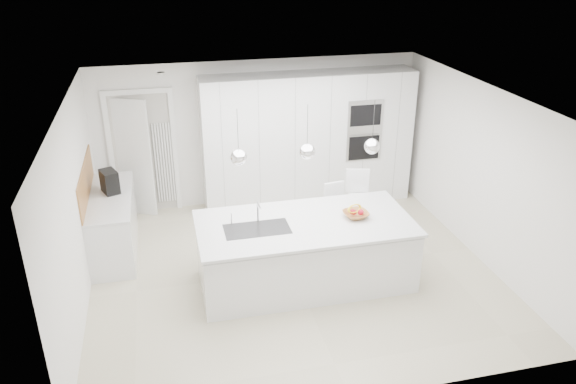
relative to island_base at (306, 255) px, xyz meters
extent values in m
plane|color=beige|center=(-0.10, 0.30, -0.43)|extent=(5.50, 5.50, 0.00)
plane|color=white|center=(-0.10, 2.80, 0.82)|extent=(5.50, 0.00, 5.50)
plane|color=white|center=(-2.85, 0.30, 0.82)|extent=(0.00, 5.00, 5.00)
plane|color=white|center=(-0.10, 0.30, 2.07)|extent=(5.50, 5.50, 0.00)
cube|color=white|center=(0.70, 2.50, 0.72)|extent=(3.60, 0.60, 2.30)
cube|color=white|center=(-2.30, 2.72, 0.57)|extent=(0.76, 0.38, 2.00)
cube|color=white|center=(-2.55, 1.50, 0.00)|extent=(0.60, 1.80, 0.86)
cube|color=silver|center=(-2.55, 1.50, 0.45)|extent=(0.62, 1.82, 0.04)
cube|color=#AC7743|center=(-2.84, 1.50, 0.72)|extent=(0.02, 1.80, 0.50)
cube|color=white|center=(0.00, 0.00, 0.00)|extent=(2.80, 1.20, 0.86)
cube|color=silver|center=(0.00, 0.05, 0.45)|extent=(2.84, 1.40, 0.04)
cylinder|color=white|center=(-0.60, 0.20, 0.62)|extent=(0.02, 0.02, 0.30)
sphere|color=white|center=(-0.85, 0.00, 1.47)|extent=(0.20, 0.20, 0.20)
sphere|color=white|center=(0.00, 0.00, 1.47)|extent=(0.20, 0.20, 0.20)
sphere|color=white|center=(0.85, 0.00, 1.47)|extent=(0.20, 0.20, 0.20)
imported|color=#AC7743|center=(0.69, 0.02, 0.51)|extent=(0.37, 0.37, 0.08)
cube|color=black|center=(-2.53, 1.62, 0.64)|extent=(0.30, 0.36, 0.34)
sphere|color=#AB0C22|center=(0.76, 0.02, 0.54)|extent=(0.08, 0.08, 0.08)
sphere|color=#AB0C22|center=(0.67, 0.05, 0.54)|extent=(0.07, 0.07, 0.07)
sphere|color=#AB0C22|center=(0.66, 0.06, 0.54)|extent=(0.07, 0.07, 0.07)
torus|color=yellow|center=(0.68, 0.04, 0.60)|extent=(0.26, 0.18, 0.23)
camera|label=1|loc=(-1.72, -6.26, 3.87)|focal=35.00mm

